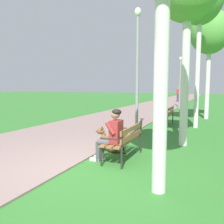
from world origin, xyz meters
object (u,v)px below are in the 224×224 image
(person_seated_on_near_bench, at_px, (112,133))
(lamp_post_near, at_px, (137,71))
(birch_tree_fourth, at_px, (210,33))
(park_bench_mid, at_px, (166,114))
(pedestrian_further_distant, at_px, (178,95))
(lamp_post_far, at_px, (180,82))
(park_bench_near, at_px, (125,138))
(dog_brown, at_px, (109,143))
(pedestrian_distant, at_px, (160,95))
(lamp_post_mid, at_px, (165,76))

(person_seated_on_near_bench, xyz_separation_m, lamp_post_near, (-0.45, 3.27, 1.65))
(birch_tree_fourth, bearing_deg, lamp_post_near, -111.56)
(park_bench_mid, height_order, pedestrian_further_distant, pedestrian_further_distant)
(lamp_post_far, bearing_deg, park_bench_near, -87.14)
(park_bench_near, distance_m, dog_brown, 0.74)
(lamp_post_near, bearing_deg, birch_tree_fourth, 68.44)
(dog_brown, bearing_deg, birch_tree_fourth, 75.29)
(lamp_post_near, distance_m, pedestrian_further_distant, 19.62)
(pedestrian_distant, bearing_deg, pedestrian_further_distant, 54.74)
(dog_brown, height_order, pedestrian_distant, pedestrian_distant)
(park_bench_near, bearing_deg, lamp_post_mid, 95.05)
(park_bench_mid, distance_m, lamp_post_near, 3.12)
(person_seated_on_near_bench, height_order, pedestrian_further_distant, pedestrian_further_distant)
(lamp_post_near, bearing_deg, person_seated_on_near_bench, -82.20)
(lamp_post_mid, distance_m, pedestrian_distant, 12.03)
(lamp_post_near, bearing_deg, pedestrian_further_distant, 93.89)
(birch_tree_fourth, xyz_separation_m, pedestrian_distant, (-5.10, 11.72, -3.74))
(person_seated_on_near_bench, relative_size, lamp_post_near, 0.28)
(pedestrian_further_distant, bearing_deg, lamp_post_mid, -84.96)
(park_bench_near, height_order, pedestrian_distant, pedestrian_distant)
(lamp_post_mid, relative_size, birch_tree_fourth, 0.78)
(lamp_post_mid, xyz_separation_m, pedestrian_distant, (-2.79, 11.60, -1.51))
(lamp_post_near, height_order, birch_tree_fourth, birch_tree_fourth)
(dog_brown, xyz_separation_m, lamp_post_far, (-0.14, 14.24, 1.90))
(park_bench_mid, height_order, lamp_post_near, lamp_post_near)
(park_bench_mid, bearing_deg, lamp_post_near, -104.07)
(dog_brown, xyz_separation_m, pedestrian_further_distant, (-1.39, 22.09, 0.58))
(dog_brown, distance_m, pedestrian_distant, 20.10)
(birch_tree_fourth, bearing_deg, person_seated_on_near_bench, -101.21)
(park_bench_mid, distance_m, lamp_post_mid, 3.79)
(lamp_post_far, bearing_deg, dog_brown, -89.45)
(person_seated_on_near_bench, distance_m, pedestrian_distant, 20.83)
(park_bench_near, distance_m, pedestrian_further_distant, 22.55)
(person_seated_on_near_bench, relative_size, lamp_post_far, 0.30)
(park_bench_near, height_order, lamp_post_mid, lamp_post_mid)
(park_bench_mid, xyz_separation_m, pedestrian_distant, (-3.52, 14.83, 0.33))
(pedestrian_further_distant, bearing_deg, lamp_post_near, -86.11)
(park_bench_near, xyz_separation_m, person_seated_on_near_bench, (-0.21, -0.33, 0.17))
(lamp_post_mid, height_order, pedestrian_further_distant, lamp_post_mid)
(lamp_post_far, bearing_deg, birch_tree_fourth, -69.53)
(dog_brown, xyz_separation_m, birch_tree_fourth, (2.14, 8.15, 4.33))
(park_bench_mid, relative_size, pedestrian_distant, 0.91)
(lamp_post_mid, bearing_deg, pedestrian_distant, 103.53)
(park_bench_near, height_order, pedestrian_further_distant, pedestrian_further_distant)
(park_bench_mid, height_order, lamp_post_mid, lamp_post_mid)
(lamp_post_far, bearing_deg, pedestrian_further_distant, 99.07)
(lamp_post_near, bearing_deg, dog_brown, -88.62)
(park_bench_near, relative_size, pedestrian_distant, 0.91)
(person_seated_on_near_bench, relative_size, pedestrian_distant, 0.76)
(lamp_post_near, distance_m, lamp_post_far, 11.67)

